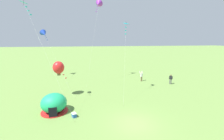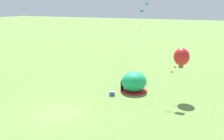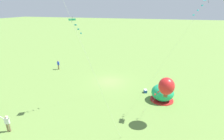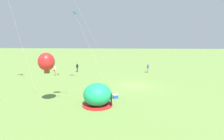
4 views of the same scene
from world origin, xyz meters
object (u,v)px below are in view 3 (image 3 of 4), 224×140
Objects in this scene: cooler_box at (145,91)px; person_far_back at (58,64)px; kite_red at (166,86)px; kite_teal at (75,25)px; popup_tent at (162,93)px; person_flying_kite at (7,123)px; kite_cyan at (203,6)px.

person_far_back is (16.54, -4.85, 0.74)m from cooler_box.
kite_teal is at bearing -1.08° from kite_red.
popup_tent is at bearing -87.96° from kite_red.
kite_cyan is (-16.07, -7.92, 10.08)m from person_flying_kite.
popup_tent is at bearing 161.38° from person_far_back.
kite_teal is (9.11, -0.17, 5.29)m from kite_red.
kite_teal reaches higher than cooler_box.
kite_cyan is (-21.26, 8.52, 10.12)m from person_far_back.
cooler_box is 12.40m from kite_cyan.
person_flying_kite is 11.06m from kite_teal.
popup_tent reaches higher than person_flying_kite.
kite_red is at bearing 149.80° from person_far_back.
person_flying_kite is 0.39× the size of kite_red.
cooler_box is 0.13× the size of kite_red.
kite_red is at bearing 111.02° from cooler_box.
popup_tent reaches higher than person_far_back.
kite_teal reaches higher than person_far_back.
person_far_back is (18.73, -6.31, -0.03)m from popup_tent.
popup_tent is 2.75m from cooler_box.
kite_red reaches higher than person_flying_kite.
cooler_box is at bearing -134.38° from person_flying_kite.
person_flying_kite is at bearing 21.65° from kite_red.
person_flying_kite is (-5.19, 16.44, 0.03)m from person_far_back.
cooler_box is at bearing 163.67° from person_far_back.
person_flying_kite is 0.19× the size of kite_teal.
person_flying_kite is (11.35, 11.60, 0.78)m from cooler_box.
cooler_box is 16.24m from person_flying_kite.
kite_teal is (6.74, 5.98, 9.12)m from cooler_box.
popup_tent is 0.24× the size of kite_cyan.
kite_teal is (8.94, 4.52, 8.34)m from popup_tent.
person_flying_kite is at bearing 45.62° from cooler_box.
person_flying_kite is 0.16× the size of kite_cyan.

